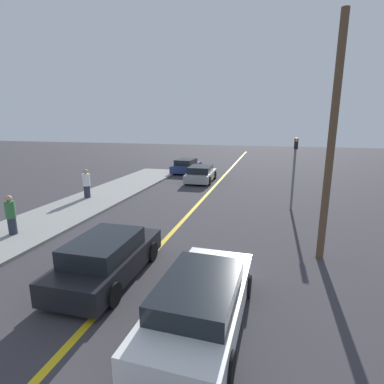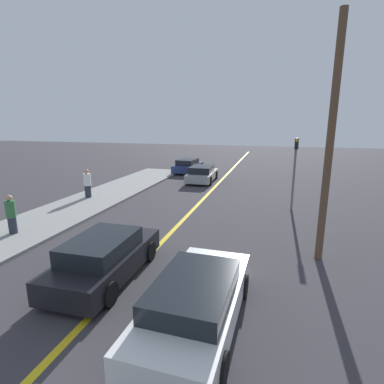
{
  "view_description": "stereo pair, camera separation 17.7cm",
  "coord_description": "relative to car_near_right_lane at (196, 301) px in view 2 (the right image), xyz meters",
  "views": [
    {
      "loc": [
        3.87,
        0.85,
        4.55
      ],
      "look_at": [
        -0.0,
        15.39,
        1.01
      ],
      "focal_mm": 28.0,
      "sensor_mm": 36.0,
      "label": 1
    },
    {
      "loc": [
        4.04,
        0.9,
        4.55
      ],
      "look_at": [
        -0.0,
        15.39,
        1.01
      ],
      "focal_mm": 28.0,
      "sensor_mm": 36.0,
      "label": 2
    }
  ],
  "objects": [
    {
      "name": "car_ahead_center",
      "position": [
        -3.16,
        1.4,
        0.02
      ],
      "size": [
        1.93,
        4.26,
        1.32
      ],
      "rotation": [
        0.0,
        0.0,
        0.01
      ],
      "color": "black",
      "rests_on": "ground_plane"
    },
    {
      "name": "traffic_light",
      "position": [
        2.49,
        10.22,
        1.71
      ],
      "size": [
        0.18,
        0.4,
        3.75
      ],
      "color": "slate",
      "rests_on": "ground_plane"
    },
    {
      "name": "road_center_line",
      "position": [
        -2.52,
        11.32,
        -0.61
      ],
      "size": [
        0.2,
        60.0,
        0.01
      ],
      "color": "gold",
      "rests_on": "ground_plane"
    },
    {
      "name": "car_far_distant",
      "position": [
        -3.88,
        16.46,
        -0.02
      ],
      "size": [
        2.04,
        4.22,
        1.23
      ],
      "rotation": [
        0.0,
        0.0,
        0.03
      ],
      "color": "#9E9EA3",
      "rests_on": "ground_plane"
    },
    {
      "name": "pedestrian_mid_group",
      "position": [
        -9.19,
        9.35,
        0.35
      ],
      "size": [
        0.43,
        0.43,
        1.71
      ],
      "color": "#282D3D",
      "rests_on": "sidewalk_left"
    },
    {
      "name": "sidewalk_left",
      "position": [
        -8.64,
        7.05,
        -0.56
      ],
      "size": [
        3.6,
        27.47,
        0.12
      ],
      "color": "gray",
      "rests_on": "ground_plane"
    },
    {
      "name": "utility_pole",
      "position": [
        3.13,
        4.44,
        3.25
      ],
      "size": [
        0.24,
        0.24,
        7.73
      ],
      "color": "brown",
      "rests_on": "ground_plane"
    },
    {
      "name": "car_parked_left_lot",
      "position": [
        -6.17,
        20.38,
        -0.02
      ],
      "size": [
        2.01,
        4.25,
        1.23
      ],
      "rotation": [
        0.0,
        0.0,
        -0.05
      ],
      "color": "navy",
      "rests_on": "ground_plane"
    },
    {
      "name": "pedestrian_near_curb",
      "position": [
        -8.59,
        3.33,
        0.3
      ],
      "size": [
        0.38,
        0.38,
        1.61
      ],
      "color": "#282D3D",
      "rests_on": "sidewalk_left"
    },
    {
      "name": "car_near_right_lane",
      "position": [
        0.0,
        0.0,
        0.0
      ],
      "size": [
        2.05,
        4.63,
        1.26
      ],
      "rotation": [
        0.0,
        0.0,
        -0.03
      ],
      "color": "silver",
      "rests_on": "ground_plane"
    }
  ]
}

